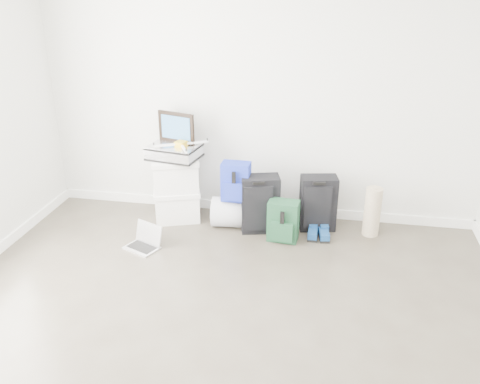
% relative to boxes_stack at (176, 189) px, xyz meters
% --- Properties ---
extents(ground, '(5.00, 5.00, 0.00)m').
position_rel_boxes_stack_xyz_m(ground, '(0.82, -2.19, -0.34)').
color(ground, '#3D352C').
rests_on(ground, ground).
extents(room_envelope, '(4.52, 5.02, 2.71)m').
position_rel_boxes_stack_xyz_m(room_envelope, '(0.82, -2.17, 1.38)').
color(room_envelope, silver).
rests_on(room_envelope, ground).
extents(boxes_stack, '(0.57, 0.52, 0.68)m').
position_rel_boxes_stack_xyz_m(boxes_stack, '(0.00, 0.00, 0.00)').
color(boxes_stack, silver).
rests_on(boxes_stack, ground).
extents(briefcase, '(0.55, 0.44, 0.14)m').
position_rel_boxes_stack_xyz_m(briefcase, '(0.00, 0.00, 0.41)').
color(briefcase, '#B2B2B7').
rests_on(briefcase, boxes_stack).
extents(painting, '(0.40, 0.15, 0.31)m').
position_rel_boxes_stack_xyz_m(painting, '(0.00, 0.10, 0.63)').
color(painting, black).
rests_on(painting, briefcase).
extents(drone, '(0.51, 0.51, 0.05)m').
position_rel_boxes_stack_xyz_m(drone, '(0.08, -0.02, 0.50)').
color(drone, gold).
rests_on(drone, briefcase).
extents(duffel_bag, '(0.52, 0.34, 0.31)m').
position_rel_boxes_stack_xyz_m(duffel_bag, '(0.65, -0.07, -0.19)').
color(duffel_bag, gray).
rests_on(duffel_bag, ground).
extents(blue_backpack, '(0.28, 0.21, 0.39)m').
position_rel_boxes_stack_xyz_m(blue_backpack, '(0.65, -0.10, 0.16)').
color(blue_backpack, navy).
rests_on(blue_backpack, duffel_bag).
extents(large_suitcase, '(0.42, 0.33, 0.58)m').
position_rel_boxes_stack_xyz_m(large_suitcase, '(0.90, -0.11, -0.05)').
color(large_suitcase, black).
rests_on(large_suitcase, ground).
extents(green_backpack, '(0.31, 0.23, 0.41)m').
position_rel_boxes_stack_xyz_m(green_backpack, '(1.15, -0.28, -0.14)').
color(green_backpack, '#143925').
rests_on(green_backpack, ground).
extents(carry_on, '(0.39, 0.29, 0.56)m').
position_rel_boxes_stack_xyz_m(carry_on, '(1.47, 0.03, -0.06)').
color(carry_on, black).
rests_on(carry_on, ground).
extents(shoes, '(0.22, 0.25, 0.08)m').
position_rel_boxes_stack_xyz_m(shoes, '(1.50, -0.16, -0.30)').
color(shoes, black).
rests_on(shoes, ground).
extents(rolled_rug, '(0.16, 0.16, 0.50)m').
position_rel_boxes_stack_xyz_m(rolled_rug, '(2.01, -0.00, -0.09)').
color(rolled_rug, gray).
rests_on(rolled_rug, ground).
extents(laptop, '(0.37, 0.33, 0.22)m').
position_rel_boxes_stack_xyz_m(laptop, '(-0.13, -0.65, -0.29)').
color(laptop, silver).
rests_on(laptop, ground).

